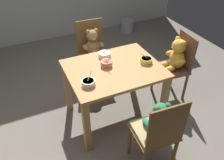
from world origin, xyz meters
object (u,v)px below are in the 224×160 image
porridge_bowl_terracotta_center (106,63)px  teddy_chair_near_front (158,127)px  porridge_bowl_yellow_near_right (146,60)px  porridge_bowl_cream_near_left (88,83)px  porridge_bowl_white_far_center (105,55)px  dining_table (114,77)px  teddy_chair_far_center (93,47)px  teddy_chair_near_right (176,59)px  metal_pail (128,26)px

porridge_bowl_terracotta_center → teddy_chair_near_front: bearing=-81.9°
teddy_chair_near_front → porridge_bowl_yellow_near_right: 0.83m
teddy_chair_near_front → porridge_bowl_yellow_near_right: (0.32, 0.74, 0.20)m
teddy_chair_near_front → porridge_bowl_terracotta_center: (-0.12, 0.86, 0.21)m
porridge_bowl_cream_near_left → porridge_bowl_white_far_center: size_ratio=0.93×
porridge_bowl_terracotta_center → dining_table: bearing=-49.0°
teddy_chair_near_front → porridge_bowl_yellow_near_right: bearing=-19.1°
dining_table → porridge_bowl_yellow_near_right: size_ratio=7.45×
porridge_bowl_cream_near_left → teddy_chair_far_center: bearing=67.2°
porridge_bowl_terracotta_center → porridge_bowl_white_far_center: porridge_bowl_white_far_center is taller
teddy_chair_near_right → dining_table: bearing=9.0°
dining_table → porridge_bowl_white_far_center: bearing=90.2°
teddy_chair_far_center → porridge_bowl_terracotta_center: (-0.11, -0.74, 0.19)m
metal_pail → porridge_bowl_yellow_near_right: bearing=-113.3°
teddy_chair_near_right → porridge_bowl_cream_near_left: size_ratio=6.52×
dining_table → porridge_bowl_white_far_center: (-0.00, 0.26, 0.15)m
teddy_chair_near_right → porridge_bowl_white_far_center: (-0.91, 0.21, 0.18)m
teddy_chair_near_front → porridge_bowl_terracotta_center: size_ratio=6.52×
teddy_chair_near_front → metal_pail: teddy_chair_near_front is taller
metal_pail → porridge_bowl_cream_near_left: bearing=-126.0°
teddy_chair_near_right → metal_pail: (0.42, 2.10, -0.45)m
porridge_bowl_cream_near_left → porridge_bowl_white_far_center: bearing=50.4°
porridge_bowl_cream_near_left → porridge_bowl_white_far_center: 0.56m
dining_table → metal_pail: bearing=58.3°
dining_table → teddy_chair_near_right: size_ratio=1.15×
porridge_bowl_terracotta_center → porridge_bowl_white_far_center: 0.20m
teddy_chair_far_center → porridge_bowl_white_far_center: bearing=-4.1°
teddy_chair_near_right → metal_pail: size_ratio=3.26×
teddy_chair_near_front → metal_pail: bearing=-19.4°
porridge_bowl_white_far_center → metal_pail: porridge_bowl_white_far_center is taller
teddy_chair_near_right → porridge_bowl_white_far_center: bearing=-7.1°
porridge_bowl_yellow_near_right → porridge_bowl_cream_near_left: 0.75m
dining_table → porridge_bowl_terracotta_center: 0.18m
dining_table → porridge_bowl_terracotta_center: bearing=131.0°
dining_table → teddy_chair_far_center: size_ratio=1.12×
teddy_chair_near_right → porridge_bowl_white_far_center: size_ratio=6.09×
teddy_chair_near_right → teddy_chair_near_front: bearing=50.8°
teddy_chair_far_center → porridge_bowl_cream_near_left: teddy_chair_far_center is taller
porridge_bowl_terracotta_center → metal_pail: size_ratio=0.51×
porridge_bowl_terracotta_center → porridge_bowl_white_far_center: (0.06, 0.19, -0.00)m
porridge_bowl_terracotta_center → teddy_chair_near_right: bearing=-0.9°
teddy_chair_near_front → porridge_bowl_cream_near_left: 0.78m
teddy_chair_near_right → teddy_chair_far_center: bearing=-35.9°
dining_table → teddy_chair_far_center: bearing=86.1°
porridge_bowl_yellow_near_right → porridge_bowl_cream_near_left: size_ratio=1.01×
dining_table → porridge_bowl_cream_near_left: 0.42m
teddy_chair_far_center → porridge_bowl_cream_near_left: 1.08m
dining_table → teddy_chair_far_center: teddy_chair_far_center is taller
teddy_chair_near_front → porridge_bowl_yellow_near_right: size_ratio=6.55×
dining_table → teddy_chair_near_right: (0.91, 0.05, -0.03)m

